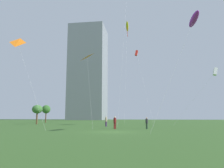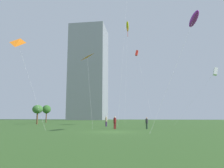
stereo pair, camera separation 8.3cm
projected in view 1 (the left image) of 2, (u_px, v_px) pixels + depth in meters
The scene contains 13 objects.
ground at pixel (113, 132), 23.39m from camera, with size 280.00×280.00×0.00m, color #335623.
person_standing_0 at pixel (106, 121), 37.78m from camera, with size 0.37×0.37×1.67m.
person_standing_1 at pixel (147, 122), 29.57m from camera, with size 0.34×0.34×1.54m.
person_standing_2 at pixel (115, 122), 29.71m from camera, with size 0.37×0.37×1.67m.
kite_flying_0 at pixel (18, 42), 30.31m from camera, with size 6.60×2.50×12.46m.
kite_flying_1 at pixel (127, 27), 64.44m from camera, with size 1.22×9.78×28.71m.
kite_flying_3 at pixel (87, 57), 36.95m from camera, with size 3.89×6.43×12.12m.
kite_flying_4 at pixel (136, 53), 60.79m from camera, with size 4.88×11.21×19.84m.
kite_flying_5 at pixel (194, 19), 25.02m from camera, with size 5.52×5.72×12.83m.
kite_flying_6 at pixel (215, 72), 42.31m from camera, with size 8.62×1.01×11.04m.
park_tree_0 at pixel (37, 109), 49.65m from camera, with size 2.30×2.30×4.30m.
park_tree_1 at pixel (46, 109), 66.04m from camera, with size 2.49×2.49×5.17m.
distant_highrise_0 at pixel (88, 73), 139.01m from camera, with size 21.33×20.35×58.26m, color gray.
Camera 1 is at (4.94, -23.36, 1.52)m, focal length 35.59 mm.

